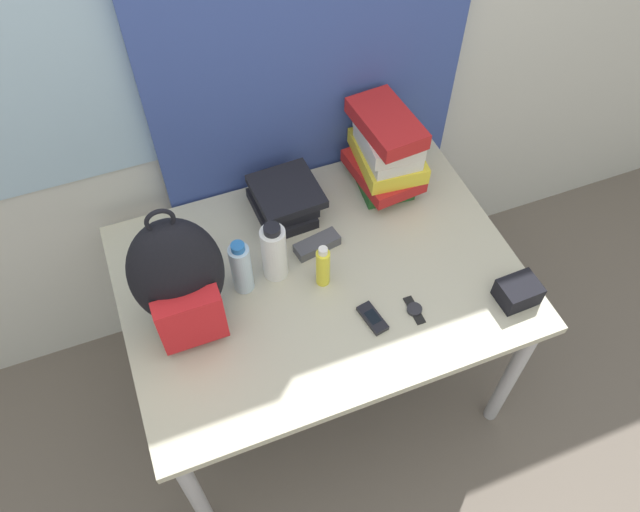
{
  "coord_description": "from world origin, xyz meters",
  "views": [
    {
      "loc": [
        -0.41,
        -0.61,
        2.33
      ],
      "look_at": [
        0.0,
        0.44,
        0.82
      ],
      "focal_mm": 35.0,
      "sensor_mm": 36.0,
      "label": 1
    }
  ],
  "objects_px": {
    "book_stack_left": "(284,199)",
    "sunscreen_bottle": "(324,266)",
    "backpack": "(178,278)",
    "camera_pouch": "(518,292)",
    "sunglasses_case": "(317,245)",
    "cell_phone": "(372,318)",
    "water_bottle": "(241,268)",
    "book_stack_center": "(386,152)",
    "wristwatch": "(414,310)",
    "sports_bottle": "(274,252)"
  },
  "relations": [
    {
      "from": "sports_bottle",
      "to": "cell_phone",
      "type": "relative_size",
      "value": 1.94
    },
    {
      "from": "book_stack_left",
      "to": "wristwatch",
      "type": "height_order",
      "value": "book_stack_left"
    },
    {
      "from": "book_stack_center",
      "to": "water_bottle",
      "type": "relative_size",
      "value": 1.47
    },
    {
      "from": "cell_phone",
      "to": "sunglasses_case",
      "type": "distance_m",
      "value": 0.32
    },
    {
      "from": "book_stack_center",
      "to": "sunscreen_bottle",
      "type": "xyz_separation_m",
      "value": [
        -0.35,
        -0.32,
        -0.07
      ]
    },
    {
      "from": "backpack",
      "to": "sports_bottle",
      "type": "distance_m",
      "value": 0.32
    },
    {
      "from": "cell_phone",
      "to": "book_stack_center",
      "type": "bearing_deg",
      "value": 62.31
    },
    {
      "from": "sunglasses_case",
      "to": "sunscreen_bottle",
      "type": "bearing_deg",
      "value": -102.3
    },
    {
      "from": "cell_phone",
      "to": "camera_pouch",
      "type": "bearing_deg",
      "value": -11.44
    },
    {
      "from": "sports_bottle",
      "to": "water_bottle",
      "type": "bearing_deg",
      "value": -172.12
    },
    {
      "from": "backpack",
      "to": "sunglasses_case",
      "type": "height_order",
      "value": "backpack"
    },
    {
      "from": "sports_bottle",
      "to": "sunglasses_case",
      "type": "bearing_deg",
      "value": 15.52
    },
    {
      "from": "cell_phone",
      "to": "camera_pouch",
      "type": "relative_size",
      "value": 0.94
    },
    {
      "from": "water_bottle",
      "to": "book_stack_left",
      "type": "bearing_deg",
      "value": 48.4
    },
    {
      "from": "cell_phone",
      "to": "camera_pouch",
      "type": "height_order",
      "value": "camera_pouch"
    },
    {
      "from": "wristwatch",
      "to": "book_stack_center",
      "type": "bearing_deg",
      "value": 75.79
    },
    {
      "from": "backpack",
      "to": "camera_pouch",
      "type": "bearing_deg",
      "value": -17.32
    },
    {
      "from": "backpack",
      "to": "cell_phone",
      "type": "distance_m",
      "value": 0.58
    },
    {
      "from": "water_bottle",
      "to": "sunglasses_case",
      "type": "height_order",
      "value": "water_bottle"
    },
    {
      "from": "sports_bottle",
      "to": "cell_phone",
      "type": "bearing_deg",
      "value": -51.73
    },
    {
      "from": "sunglasses_case",
      "to": "wristwatch",
      "type": "relative_size",
      "value": 1.56
    },
    {
      "from": "book_stack_center",
      "to": "wristwatch",
      "type": "xyz_separation_m",
      "value": [
        -0.13,
        -0.52,
        -0.15
      ]
    },
    {
      "from": "book_stack_left",
      "to": "camera_pouch",
      "type": "relative_size",
      "value": 1.97
    },
    {
      "from": "book_stack_center",
      "to": "camera_pouch",
      "type": "xyz_separation_m",
      "value": [
        0.18,
        -0.59,
        -0.12
      ]
    },
    {
      "from": "book_stack_left",
      "to": "sunscreen_bottle",
      "type": "distance_m",
      "value": 0.32
    },
    {
      "from": "sunscreen_bottle",
      "to": "cell_phone",
      "type": "relative_size",
      "value": 1.45
    },
    {
      "from": "book_stack_left",
      "to": "sunscreen_bottle",
      "type": "relative_size",
      "value": 1.45
    },
    {
      "from": "sunglasses_case",
      "to": "camera_pouch",
      "type": "xyz_separation_m",
      "value": [
        0.5,
        -0.4,
        0.02
      ]
    },
    {
      "from": "water_bottle",
      "to": "wristwatch",
      "type": "xyz_separation_m",
      "value": [
        0.45,
        -0.27,
        -0.09
      ]
    },
    {
      "from": "book_stack_left",
      "to": "book_stack_center",
      "type": "height_order",
      "value": "book_stack_center"
    },
    {
      "from": "book_stack_left",
      "to": "sunglasses_case",
      "type": "bearing_deg",
      "value": -77.18
    },
    {
      "from": "backpack",
      "to": "camera_pouch",
      "type": "xyz_separation_m",
      "value": [
        0.95,
        -0.29,
        -0.17
      ]
    },
    {
      "from": "book_stack_center",
      "to": "sunscreen_bottle",
      "type": "distance_m",
      "value": 0.48
    },
    {
      "from": "water_bottle",
      "to": "cell_phone",
      "type": "height_order",
      "value": "water_bottle"
    },
    {
      "from": "backpack",
      "to": "cell_phone",
      "type": "bearing_deg",
      "value": -22.16
    },
    {
      "from": "sunglasses_case",
      "to": "book_stack_left",
      "type": "bearing_deg",
      "value": 102.82
    },
    {
      "from": "water_bottle",
      "to": "cell_phone",
      "type": "relative_size",
      "value": 1.82
    },
    {
      "from": "cell_phone",
      "to": "wristwatch",
      "type": "bearing_deg",
      "value": -7.22
    },
    {
      "from": "water_bottle",
      "to": "cell_phone",
      "type": "bearing_deg",
      "value": -38.34
    },
    {
      "from": "water_bottle",
      "to": "book_stack_center",
      "type": "bearing_deg",
      "value": 22.78
    },
    {
      "from": "book_stack_left",
      "to": "camera_pouch",
      "type": "height_order",
      "value": "book_stack_left"
    },
    {
      "from": "backpack",
      "to": "water_bottle",
      "type": "xyz_separation_m",
      "value": [
        0.18,
        0.05,
        -0.11
      ]
    },
    {
      "from": "book_stack_left",
      "to": "cell_phone",
      "type": "relative_size",
      "value": 2.1
    },
    {
      "from": "cell_phone",
      "to": "wristwatch",
      "type": "xyz_separation_m",
      "value": [
        0.13,
        -0.02,
        -0.0
      ]
    },
    {
      "from": "sunscreen_bottle",
      "to": "sunglasses_case",
      "type": "relative_size",
      "value": 1.05
    },
    {
      "from": "book_stack_left",
      "to": "sports_bottle",
      "type": "bearing_deg",
      "value": -115.6
    },
    {
      "from": "sunscreen_bottle",
      "to": "cell_phone",
      "type": "distance_m",
      "value": 0.21
    },
    {
      "from": "book_stack_left",
      "to": "water_bottle",
      "type": "height_order",
      "value": "water_bottle"
    },
    {
      "from": "sunscreen_bottle",
      "to": "camera_pouch",
      "type": "distance_m",
      "value": 0.59
    },
    {
      "from": "book_stack_left",
      "to": "cell_phone",
      "type": "height_order",
      "value": "book_stack_left"
    }
  ]
}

